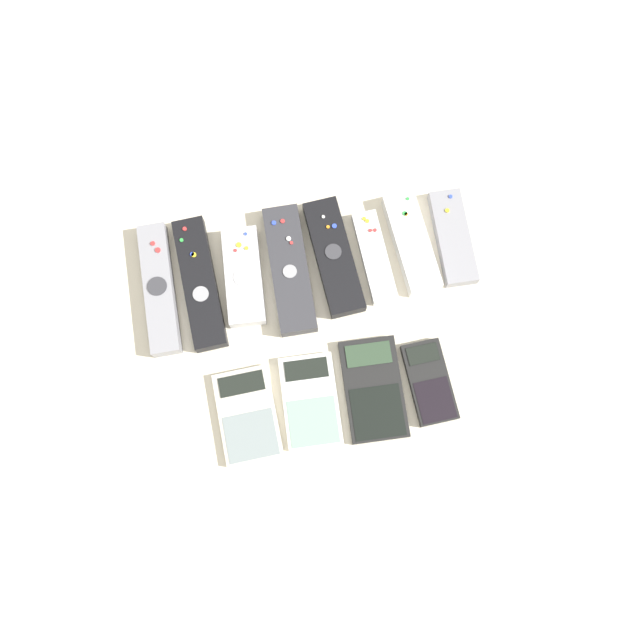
{
  "coord_description": "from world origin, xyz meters",
  "views": [
    {
      "loc": [
        -0.04,
        -0.21,
        0.97
      ],
      "look_at": [
        0.0,
        0.03,
        0.01
      ],
      "focal_mm": 35.0,
      "sensor_mm": 36.0,
      "label": 1
    }
  ],
  "objects": [
    {
      "name": "ground_plane",
      "position": [
        0.0,
        0.0,
        0.0
      ],
      "size": [
        3.0,
        3.0,
        0.0
      ],
      "primitive_type": "plane",
      "color": "beige"
    },
    {
      "name": "remote_0",
      "position": [
        -0.24,
        0.13,
        0.01
      ],
      "size": [
        0.05,
        0.22,
        0.03
      ],
      "rotation": [
        0.0,
        0.0,
        -0.01
      ],
      "color": "gray",
      "rests_on": "ground_plane"
    },
    {
      "name": "remote_1",
      "position": [
        -0.18,
        0.13,
        0.01
      ],
      "size": [
        0.06,
        0.22,
        0.03
      ],
      "rotation": [
        0.0,
        0.0,
        0.04
      ],
      "color": "black",
      "rests_on": "ground_plane"
    },
    {
      "name": "remote_2",
      "position": [
        -0.11,
        0.12,
        0.01
      ],
      "size": [
        0.07,
        0.16,
        0.03
      ],
      "rotation": [
        0.0,
        0.0,
        -0.06
      ],
      "color": "silver",
      "rests_on": "ground_plane"
    },
    {
      "name": "remote_3",
      "position": [
        -0.03,
        0.12,
        0.01
      ],
      "size": [
        0.06,
        0.21,
        0.03
      ],
      "rotation": [
        0.0,
        0.0,
        -0.02
      ],
      "color": "#333338",
      "rests_on": "ground_plane"
    },
    {
      "name": "remote_4",
      "position": [
        0.04,
        0.13,
        0.01
      ],
      "size": [
        0.07,
        0.2,
        0.03
      ],
      "rotation": [
        0.0,
        0.0,
        0.06
      ],
      "color": "black",
      "rests_on": "ground_plane"
    },
    {
      "name": "remote_5",
      "position": [
        0.11,
        0.12,
        0.01
      ],
      "size": [
        0.05,
        0.16,
        0.02
      ],
      "rotation": [
        0.0,
        0.0,
        0.04
      ],
      "color": "white",
      "rests_on": "ground_plane"
    },
    {
      "name": "remote_6",
      "position": [
        0.17,
        0.13,
        0.01
      ],
      "size": [
        0.06,
        0.17,
        0.03
      ],
      "rotation": [
        0.0,
        0.0,
        0.07
      ],
      "color": "white",
      "rests_on": "ground_plane"
    },
    {
      "name": "remote_7",
      "position": [
        0.24,
        0.13,
        0.01
      ],
      "size": [
        0.06,
        0.16,
        0.02
      ],
      "rotation": [
        0.0,
        0.0,
        -0.04
      ],
      "color": "gray",
      "rests_on": "ground_plane"
    },
    {
      "name": "calculator_0",
      "position": [
        -0.14,
        -0.1,
        0.01
      ],
      "size": [
        0.09,
        0.14,
        0.01
      ],
      "rotation": [
        0.0,
        0.0,
        0.02
      ],
      "color": "beige",
      "rests_on": "ground_plane"
    },
    {
      "name": "calculator_1",
      "position": [
        -0.04,
        -0.09,
        0.01
      ],
      "size": [
        0.09,
        0.15,
        0.02
      ],
      "rotation": [
        0.0,
        0.0,
        -0.05
      ],
      "color": "silver",
      "rests_on": "ground_plane"
    },
    {
      "name": "calculator_2",
      "position": [
        0.06,
        -0.09,
        0.01
      ],
      "size": [
        0.1,
        0.16,
        0.02
      ],
      "rotation": [
        0.0,
        0.0,
        -0.05
      ],
      "color": "black",
      "rests_on": "ground_plane"
    },
    {
      "name": "calculator_3",
      "position": [
        0.15,
        -0.1,
        0.01
      ],
      "size": [
        0.07,
        0.13,
        0.02
      ],
      "rotation": [
        0.0,
        0.0,
        0.03
      ],
      "color": "black",
      "rests_on": "ground_plane"
    }
  ]
}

